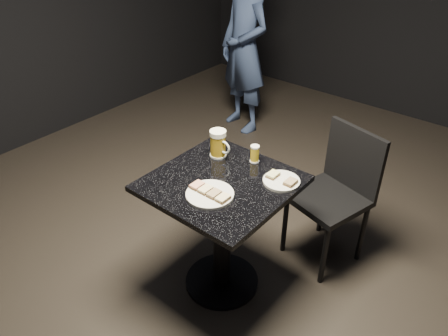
{
  "coord_description": "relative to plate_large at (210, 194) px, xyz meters",
  "views": [
    {
      "loc": [
        1.19,
        -1.43,
        2.03
      ],
      "look_at": [
        0.0,
        0.02,
        0.82
      ],
      "focal_mm": 35.0,
      "sensor_mm": 36.0,
      "label": 1
    }
  ],
  "objects": [
    {
      "name": "floor",
      "position": [
        -0.04,
        0.13,
        -0.76
      ],
      "size": [
        6.0,
        6.0,
        0.0
      ],
      "primitive_type": "plane",
      "color": "black",
      "rests_on": "ground"
    },
    {
      "name": "plate_large",
      "position": [
        0.0,
        0.0,
        0.0
      ],
      "size": [
        0.24,
        0.24,
        0.01
      ],
      "primitive_type": "cylinder",
      "color": "silver",
      "rests_on": "table"
    },
    {
      "name": "plate_small",
      "position": [
        0.21,
        0.32,
        0.0
      ],
      "size": [
        0.19,
        0.19,
        0.01
      ],
      "primitive_type": "cylinder",
      "color": "silver",
      "rests_on": "table"
    },
    {
      "name": "patron",
      "position": [
        -1.2,
        1.87,
        0.02
      ],
      "size": [
        0.65,
        0.51,
        1.56
      ],
      "primitive_type": "imported",
      "rotation": [
        0.0,
        0.0,
        -0.26
      ],
      "color": "navy",
      "rests_on": "floor"
    },
    {
      "name": "table",
      "position": [
        -0.04,
        0.13,
        -0.25
      ],
      "size": [
        0.7,
        0.7,
        0.75
      ],
      "color": "black",
      "rests_on": "floor"
    },
    {
      "name": "beer_mug",
      "position": [
        -0.21,
        0.32,
        0.07
      ],
      "size": [
        0.14,
        0.09,
        0.16
      ],
      "color": "silver",
      "rests_on": "table"
    },
    {
      "name": "beer_tumbler",
      "position": [
        -0.02,
        0.4,
        0.04
      ],
      "size": [
        0.05,
        0.05,
        0.1
      ],
      "color": "silver",
      "rests_on": "table"
    },
    {
      "name": "chair",
      "position": [
        0.32,
        0.79,
        -0.26
      ],
      "size": [
        0.49,
        0.49,
        0.87
      ],
      "color": "black",
      "rests_on": "floor"
    },
    {
      "name": "canapes_on_plate_large",
      "position": [
        0.0,
        0.0,
        0.02
      ],
      "size": [
        0.22,
        0.07,
        0.02
      ],
      "color": "#4C3521",
      "rests_on": "plate_large"
    },
    {
      "name": "canapes_on_plate_small",
      "position": [
        0.21,
        0.32,
        0.02
      ],
      "size": [
        0.16,
        0.07,
        0.02
      ],
      "color": "#4C3521",
      "rests_on": "plate_small"
    }
  ]
}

